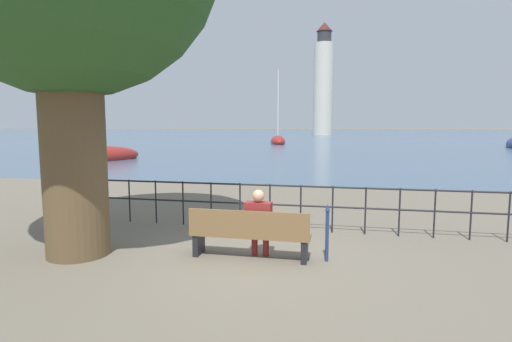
# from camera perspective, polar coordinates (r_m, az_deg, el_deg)

# --- Properties ---
(ground_plane) EXTENTS (1000.00, 1000.00, 0.00)m
(ground_plane) POSITION_cam_1_polar(r_m,az_deg,el_deg) (7.37, -0.83, -12.24)
(ground_plane) COLOR #706656
(harbor_water) EXTENTS (600.00, 300.00, 0.01)m
(harbor_water) POSITION_cam_1_polar(r_m,az_deg,el_deg) (165.32, 11.49, 5.53)
(harbor_water) COLOR #47607A
(harbor_water) RESTS_ON ground_plane
(park_bench) EXTENTS (2.15, 0.45, 0.90)m
(park_bench) POSITION_cam_1_polar(r_m,az_deg,el_deg) (7.18, -0.95, -9.04)
(park_bench) COLOR brown
(park_bench) RESTS_ON ground_plane
(seated_person_left) EXTENTS (0.47, 0.35, 1.25)m
(seated_person_left) POSITION_cam_1_polar(r_m,az_deg,el_deg) (7.16, 0.39, -7.09)
(seated_person_left) COLOR maroon
(seated_person_left) RESTS_ON ground_plane
(promenade_railing) EXTENTS (11.31, 0.04, 1.05)m
(promenade_railing) POSITION_cam_1_polar(r_m,az_deg,el_deg) (9.13, 2.00, -4.09)
(promenade_railing) COLOR black
(promenade_railing) RESTS_ON ground_plane
(closed_umbrella) EXTENTS (0.09, 0.09, 1.02)m
(closed_umbrella) POSITION_cam_1_polar(r_m,az_deg,el_deg) (7.13, 10.13, -8.21)
(closed_umbrella) COLOR navy
(closed_umbrella) RESTS_ON ground_plane
(sailboat_0) EXTENTS (4.58, 6.92, 7.33)m
(sailboat_0) POSITION_cam_1_polar(r_m,az_deg,el_deg) (28.95, -21.91, 1.93)
(sailboat_0) COLOR maroon
(sailboat_0) RESTS_ON ground_plane
(sailboat_2) EXTENTS (3.01, 5.42, 10.06)m
(sailboat_2) POSITION_cam_1_polar(r_m,az_deg,el_deg) (52.44, 3.14, 4.28)
(sailboat_2) COLOR maroon
(sailboat_2) RESTS_ON ground_plane
(harbor_lighthouse) EXTENTS (4.99, 4.99, 28.05)m
(harbor_lighthouse) POSITION_cam_1_polar(r_m,az_deg,el_deg) (104.90, 9.61, 12.23)
(harbor_lighthouse) COLOR beige
(harbor_lighthouse) RESTS_ON ground_plane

